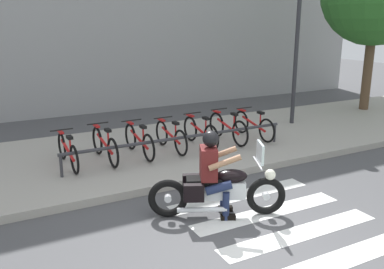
{
  "coord_description": "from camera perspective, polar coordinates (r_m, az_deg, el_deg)",
  "views": [
    {
      "loc": [
        -3.16,
        -4.24,
        3.11
      ],
      "look_at": [
        0.4,
        2.46,
        1.02
      ],
      "focal_mm": 39.11,
      "sensor_mm": 36.0,
      "label": 1
    }
  ],
  "objects": [
    {
      "name": "bicycle_3",
      "position": [
        9.7,
        -2.92,
        -0.27
      ],
      "size": [
        0.48,
        1.59,
        0.74
      ],
      "color": "black",
      "rests_on": "sidewalk"
    },
    {
      "name": "crosswalk_stripe_1",
      "position": [
        6.19,
        19.76,
        -15.69
      ],
      "size": [
        2.8,
        0.4,
        0.01
      ],
      "primitive_type": "cube",
      "color": "white",
      "rests_on": "ground"
    },
    {
      "name": "motorcycle",
      "position": [
        6.82,
        3.58,
        -7.47
      ],
      "size": [
        2.09,
        1.07,
        1.23
      ],
      "color": "black",
      "rests_on": "ground"
    },
    {
      "name": "bicycle_2",
      "position": [
        9.41,
        -7.24,
        -0.84
      ],
      "size": [
        0.48,
        1.66,
        0.75
      ],
      "color": "black",
      "rests_on": "sidewalk"
    },
    {
      "name": "sidewalk",
      "position": [
        9.87,
        -7.91,
        -2.65
      ],
      "size": [
        24.0,
        4.4,
        0.15
      ],
      "primitive_type": "cube",
      "color": "#A8A399",
      "rests_on": "ground"
    },
    {
      "name": "bicycle_4",
      "position": [
        10.04,
        1.14,
        0.35
      ],
      "size": [
        0.48,
        1.61,
        0.76
      ],
      "color": "black",
      "rests_on": "sidewalk"
    },
    {
      "name": "bicycle_0",
      "position": [
        9.01,
        -16.59,
        -2.19
      ],
      "size": [
        0.48,
        1.64,
        0.72
      ],
      "color": "black",
      "rests_on": "sidewalk"
    },
    {
      "name": "bicycle_1",
      "position": [
        9.17,
        -11.82,
        -1.43
      ],
      "size": [
        0.48,
        1.68,
        0.77
      ],
      "color": "black",
      "rests_on": "sidewalk"
    },
    {
      "name": "bicycle_5",
      "position": [
        10.43,
        4.9,
        0.91
      ],
      "size": [
        0.48,
        1.68,
        0.78
      ],
      "color": "black",
      "rests_on": "sidewalk"
    },
    {
      "name": "bicycle_6",
      "position": [
        10.87,
        8.38,
        1.3
      ],
      "size": [
        0.48,
        1.66,
        0.74
      ],
      "color": "black",
      "rests_on": "sidewalk"
    },
    {
      "name": "crosswalk_stripe_2",
      "position": [
        6.67,
        14.61,
        -12.88
      ],
      "size": [
        2.8,
        0.4,
        0.01
      ],
      "primitive_type": "cube",
      "color": "white",
      "rests_on": "ground"
    },
    {
      "name": "crosswalk_stripe_4",
      "position": [
        7.78,
        6.63,
        -8.2
      ],
      "size": [
        2.8,
        0.4,
        0.01
      ],
      "primitive_type": "cube",
      "color": "white",
      "rests_on": "ground"
    },
    {
      "name": "street_lamp",
      "position": [
        12.4,
        14.14,
        12.58
      ],
      "size": [
        0.28,
        0.28,
        4.28
      ],
      "color": "#2D2D33",
      "rests_on": "ground"
    },
    {
      "name": "crosswalk_stripe_3",
      "position": [
        7.2,
        10.28,
        -10.39
      ],
      "size": [
        2.8,
        0.4,
        0.01
      ],
      "primitive_type": "cube",
      "color": "white",
      "rests_on": "ground"
    },
    {
      "name": "ground_plane",
      "position": [
        6.13,
        7.79,
        -15.2
      ],
      "size": [
        48.0,
        48.0,
        0.0
      ],
      "primitive_type": "plane",
      "color": "#4C4C4F"
    },
    {
      "name": "rider",
      "position": [
        6.68,
        2.96,
        -4.57
      ],
      "size": [
        0.76,
        0.7,
        1.44
      ],
      "color": "#591919",
      "rests_on": "ground"
    },
    {
      "name": "bike_rack",
      "position": [
        9.2,
        -1.45,
        -0.58
      ],
      "size": [
        5.3,
        0.07,
        0.49
      ],
      "color": "#333338",
      "rests_on": "sidewalk"
    }
  ]
}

